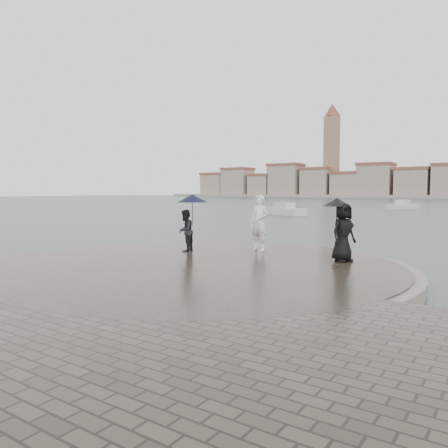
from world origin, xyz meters
The scene contains 6 objects.
ground centered at (0.00, 0.00, 0.00)m, with size 400.00×400.00×0.00m, color #2B3835.
kerb_ring centered at (0.00, 3.50, 0.16)m, with size 12.50×12.50×0.32m, color gray.
quay_tip centered at (0.00, 3.50, 0.18)m, with size 11.90×11.90×0.36m, color #2D261E.
statue centered at (0.16, 6.85, 1.37)m, with size 0.74×0.48×2.02m, color white.
visitor_left centered at (-1.86, 5.25, 1.54)m, with size 1.20×1.15×2.04m.
visitor_right centered at (3.44, 6.17, 1.44)m, with size 1.13×1.07×1.95m.
Camera 1 is at (7.93, -6.87, 2.51)m, focal length 35.00 mm.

